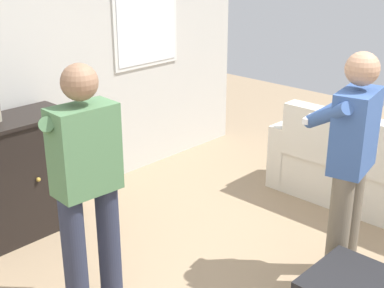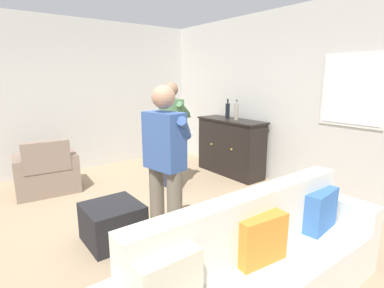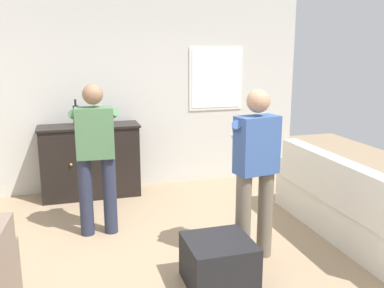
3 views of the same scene
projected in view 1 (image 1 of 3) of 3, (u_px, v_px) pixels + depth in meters
wall_back_with_window at (32, 54)px, 4.61m from camera, size 5.20×0.15×2.80m
person_standing_left at (86, 182)px, 3.28m from camera, size 0.56×0.49×1.68m
person_standing_right at (350, 161)px, 3.59m from camera, size 0.55×0.51×1.68m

